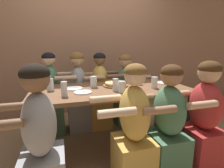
{
  "coord_description": "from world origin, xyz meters",
  "views": [
    {
      "loc": [
        -0.56,
        -1.9,
        1.25
      ],
      "look_at": [
        0.0,
        0.0,
        0.82
      ],
      "focal_mm": 28.0,
      "sensor_mm": 36.0,
      "label": 1
    }
  ],
  "objects_px": {
    "drinking_glass_e": "(94,83)",
    "diner_near_left": "(41,146)",
    "empty_plate_c": "(83,92)",
    "drinking_glass_a": "(116,85)",
    "drinking_glass_i": "(154,83)",
    "diner_far_left": "(52,98)",
    "diner_near_midright": "(167,130)",
    "drinking_glass_f": "(139,80)",
    "diner_near_center": "(133,134)",
    "empty_plate_a": "(163,82)",
    "drinking_glass_c": "(122,88)",
    "diner_far_midleft": "(79,95)",
    "drinking_glass_g": "(64,89)",
    "empty_plate_b": "(73,88)",
    "drinking_glass_h": "(49,82)",
    "diner_far_center": "(100,94)",
    "drinking_glass_b": "(137,78)",
    "drinking_glass_d": "(50,85)",
    "diner_near_right": "(203,123)",
    "pizza_board_main": "(115,84)",
    "diner_far_midright": "(125,93)"
  },
  "relations": [
    {
      "from": "diner_far_midleft",
      "to": "diner_far_left",
      "type": "bearing_deg",
      "value": -90.0
    },
    {
      "from": "diner_near_left",
      "to": "diner_near_midright",
      "type": "distance_m",
      "value": 1.08
    },
    {
      "from": "empty_plate_a",
      "to": "drinking_glass_h",
      "type": "height_order",
      "value": "drinking_glass_h"
    },
    {
      "from": "diner_near_center",
      "to": "drinking_glass_b",
      "type": "bearing_deg",
      "value": -25.97
    },
    {
      "from": "diner_far_center",
      "to": "drinking_glass_i",
      "type": "bearing_deg",
      "value": 31.63
    },
    {
      "from": "drinking_glass_d",
      "to": "diner_near_right",
      "type": "xyz_separation_m",
      "value": [
        1.42,
        -0.71,
        -0.31
      ]
    },
    {
      "from": "drinking_glass_f",
      "to": "diner_near_right",
      "type": "relative_size",
      "value": 0.11
    },
    {
      "from": "empty_plate_c",
      "to": "drinking_glass_a",
      "type": "bearing_deg",
      "value": -3.29
    },
    {
      "from": "drinking_glass_f",
      "to": "drinking_glass_g",
      "type": "bearing_deg",
      "value": -162.02
    },
    {
      "from": "drinking_glass_b",
      "to": "drinking_glass_e",
      "type": "relative_size",
      "value": 0.99
    },
    {
      "from": "drinking_glass_f",
      "to": "drinking_glass_h",
      "type": "relative_size",
      "value": 0.83
    },
    {
      "from": "drinking_glass_g",
      "to": "drinking_glass_h",
      "type": "distance_m",
      "value": 0.46
    },
    {
      "from": "diner_near_center",
      "to": "diner_near_midright",
      "type": "bearing_deg",
      "value": -90.0
    },
    {
      "from": "empty_plate_b",
      "to": "drinking_glass_e",
      "type": "bearing_deg",
      "value": 4.34
    },
    {
      "from": "diner_near_midright",
      "to": "drinking_glass_e",
      "type": "bearing_deg",
      "value": 36.23
    },
    {
      "from": "drinking_glass_i",
      "to": "diner_far_left",
      "type": "distance_m",
      "value": 1.44
    },
    {
      "from": "drinking_glass_h",
      "to": "diner_far_center",
      "type": "relative_size",
      "value": 0.13
    },
    {
      "from": "empty_plate_a",
      "to": "drinking_glass_i",
      "type": "xyz_separation_m",
      "value": [
        -0.27,
        -0.23,
        0.06
      ]
    },
    {
      "from": "empty_plate_c",
      "to": "drinking_glass_a",
      "type": "distance_m",
      "value": 0.36
    },
    {
      "from": "drinking_glass_e",
      "to": "diner_near_left",
      "type": "bearing_deg",
      "value": -126.09
    },
    {
      "from": "drinking_glass_g",
      "to": "drinking_glass_i",
      "type": "relative_size",
      "value": 1.1
    },
    {
      "from": "drinking_glass_i",
      "to": "diner_near_midright",
      "type": "xyz_separation_m",
      "value": [
        -0.13,
        -0.49,
        -0.33
      ]
    },
    {
      "from": "drinking_glass_a",
      "to": "drinking_glass_d",
      "type": "bearing_deg",
      "value": 162.57
    },
    {
      "from": "drinking_glass_i",
      "to": "diner_far_left",
      "type": "bearing_deg",
      "value": 146.89
    },
    {
      "from": "drinking_glass_g",
      "to": "diner_far_midright",
      "type": "relative_size",
      "value": 0.13
    },
    {
      "from": "drinking_glass_d",
      "to": "drinking_glass_h",
      "type": "bearing_deg",
      "value": 98.01
    },
    {
      "from": "drinking_glass_i",
      "to": "diner_far_center",
      "type": "height_order",
      "value": "diner_far_center"
    },
    {
      "from": "drinking_glass_g",
      "to": "drinking_glass_b",
      "type": "bearing_deg",
      "value": 24.15
    },
    {
      "from": "pizza_board_main",
      "to": "drinking_glass_f",
      "type": "relative_size",
      "value": 2.53
    },
    {
      "from": "diner_near_center",
      "to": "diner_far_midleft",
      "type": "bearing_deg",
      "value": 14.81
    },
    {
      "from": "diner_far_midleft",
      "to": "drinking_glass_e",
      "type": "bearing_deg",
      "value": 13.91
    },
    {
      "from": "empty_plate_b",
      "to": "diner_near_center",
      "type": "bearing_deg",
      "value": -58.3
    },
    {
      "from": "drinking_glass_e",
      "to": "drinking_glass_i",
      "type": "bearing_deg",
      "value": -20.21
    },
    {
      "from": "drinking_glass_g",
      "to": "diner_near_center",
      "type": "xyz_separation_m",
      "value": [
        0.55,
        -0.44,
        -0.34
      ]
    },
    {
      "from": "empty_plate_c",
      "to": "diner_far_left",
      "type": "height_order",
      "value": "diner_far_left"
    },
    {
      "from": "empty_plate_a",
      "to": "drinking_glass_h",
      "type": "relative_size",
      "value": 1.6
    },
    {
      "from": "drinking_glass_f",
      "to": "diner_near_center",
      "type": "distance_m",
      "value": 0.88
    },
    {
      "from": "drinking_glass_h",
      "to": "diner_far_midright",
      "type": "distance_m",
      "value": 1.21
    },
    {
      "from": "drinking_glass_b",
      "to": "diner_near_right",
      "type": "height_order",
      "value": "diner_near_right"
    },
    {
      "from": "empty_plate_a",
      "to": "diner_far_left",
      "type": "bearing_deg",
      "value": 159.72
    },
    {
      "from": "diner_near_right",
      "to": "diner_far_midleft",
      "type": "height_order",
      "value": "diner_far_midleft"
    },
    {
      "from": "drinking_glass_i",
      "to": "drinking_glass_c",
      "type": "bearing_deg",
      "value": -169.52
    },
    {
      "from": "drinking_glass_f",
      "to": "drinking_glass_i",
      "type": "height_order",
      "value": "drinking_glass_i"
    },
    {
      "from": "drinking_glass_g",
      "to": "diner_near_left",
      "type": "relative_size",
      "value": 0.13
    },
    {
      "from": "drinking_glass_f",
      "to": "diner_near_midright",
      "type": "bearing_deg",
      "value": -93.37
    },
    {
      "from": "drinking_glass_d",
      "to": "diner_near_midright",
      "type": "height_order",
      "value": "diner_near_midright"
    },
    {
      "from": "drinking_glass_g",
      "to": "diner_far_midleft",
      "type": "distance_m",
      "value": 0.9
    },
    {
      "from": "empty_plate_a",
      "to": "drinking_glass_a",
      "type": "xyz_separation_m",
      "value": [
        -0.74,
        -0.23,
        0.06
      ]
    },
    {
      "from": "drinking_glass_a",
      "to": "drinking_glass_c",
      "type": "xyz_separation_m",
      "value": [
        0.04,
        -0.09,
        -0.01
      ]
    },
    {
      "from": "drinking_glass_d",
      "to": "empty_plate_b",
      "type": "bearing_deg",
      "value": 1.21
    }
  ]
}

